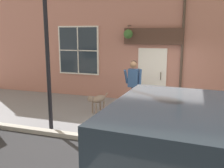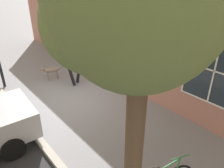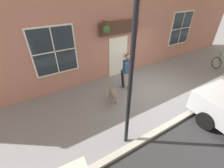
{
  "view_description": "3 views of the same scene",
  "coord_description": "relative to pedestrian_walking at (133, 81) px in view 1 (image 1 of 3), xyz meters",
  "views": [
    {
      "loc": [
        7.43,
        0.93,
        2.65
      ],
      "look_at": [
        -0.39,
        -1.62,
        0.98
      ],
      "focal_mm": 40.0,
      "sensor_mm": 36.0,
      "label": 1
    },
    {
      "loc": [
        3.53,
        6.56,
        4.35
      ],
      "look_at": [
        -0.75,
        1.5,
        0.96
      ],
      "focal_mm": 35.0,
      "sensor_mm": 36.0,
      "label": 2
    },
    {
      "loc": [
        4.1,
        -4.69,
        4.17
      ],
      "look_at": [
        -0.12,
        -2.16,
        0.98
      ],
      "focal_mm": 24.0,
      "sensor_mm": 36.0,
      "label": 3
    }
  ],
  "objects": [
    {
      "name": "ground_plane",
      "position": [
        0.76,
        0.98,
        -1.07
      ],
      "size": [
        90.0,
        90.0,
        0.0
      ],
      "primitive_type": "plane",
      "color": "gray"
    },
    {
      "name": "pedestrian_walking",
      "position": [
        0.0,
        0.0,
        0.0
      ],
      "size": [
        0.73,
        0.56,
        1.76
      ],
      "color": "black",
      "rests_on": "ground_plane"
    },
    {
      "name": "parked_car_mid_block",
      "position": [
        4.85,
        1.7,
        -0.19
      ],
      "size": [
        4.39,
        2.13,
        1.75
      ],
      "color": "#B7B7BC",
      "rests_on": "ground_plane"
    },
    {
      "name": "dog_on_leash",
      "position": [
        0.6,
        -1.1,
        -0.61
      ],
      "size": [
        1.07,
        0.47,
        0.69
      ],
      "color": "#7F6B5B",
      "rests_on": "ground_plane"
    },
    {
      "name": "storefront_facade",
      "position": [
        -1.58,
        0.97,
        1.28
      ],
      "size": [
        0.95,
        18.0,
        4.7
      ],
      "color": "#B27566",
      "rests_on": "ground_plane"
    },
    {
      "name": "street_lamp",
      "position": [
        2.46,
        -1.75,
        2.39
      ],
      "size": [
        0.32,
        0.32,
        5.38
      ],
      "color": "black",
      "rests_on": "ground_plane"
    }
  ]
}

